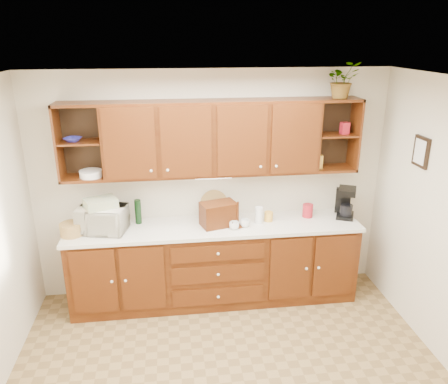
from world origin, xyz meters
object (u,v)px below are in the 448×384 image
object	(u,v)px
bread_box	(218,214)
coffee_maker	(345,203)
microwave	(102,219)
potted_plant	(342,80)

from	to	relation	value
bread_box	coffee_maker	size ratio (longest dim) A/B	1.07
microwave	potted_plant	world-z (taller)	potted_plant
bread_box	potted_plant	world-z (taller)	potted_plant
microwave	bread_box	distance (m)	1.25
potted_plant	coffee_maker	bearing A→B (deg)	-18.44
potted_plant	bread_box	bearing A→B (deg)	-175.25
bread_box	coffee_maker	bearing A→B (deg)	-13.56
microwave	potted_plant	distance (m)	2.93
bread_box	coffee_maker	distance (m)	1.48
potted_plant	microwave	bearing A→B (deg)	-177.64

